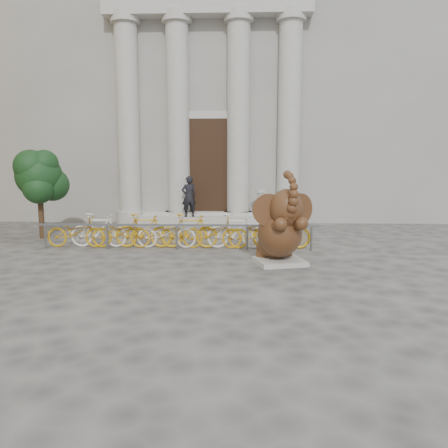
{
  "coord_description": "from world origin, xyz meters",
  "views": [
    {
      "loc": [
        1.31,
        -7.83,
        2.44
      ],
      "look_at": [
        0.94,
        1.76,
        1.1
      ],
      "focal_mm": 35.0,
      "sensor_mm": 36.0,
      "label": 1
    }
  ],
  "objects_px": {
    "elephant_statue": "(281,231)",
    "bike_rack": "(177,231)",
    "tree": "(40,177)",
    "pedestrian": "(189,197)"
  },
  "relations": [
    {
      "from": "elephant_statue",
      "to": "bike_rack",
      "type": "distance_m",
      "value": 3.42
    },
    {
      "from": "tree",
      "to": "pedestrian",
      "type": "relative_size",
      "value": 1.81
    },
    {
      "from": "elephant_statue",
      "to": "pedestrian",
      "type": "xyz_separation_m",
      "value": [
        -2.99,
        6.43,
        0.33
      ]
    },
    {
      "from": "pedestrian",
      "to": "bike_rack",
      "type": "bearing_deg",
      "value": 70.47
    },
    {
      "from": "bike_rack",
      "to": "pedestrian",
      "type": "relative_size",
      "value": 5.04
    },
    {
      "from": "elephant_statue",
      "to": "tree",
      "type": "distance_m",
      "value": 8.22
    },
    {
      "from": "bike_rack",
      "to": "tree",
      "type": "distance_m",
      "value": 5.06
    },
    {
      "from": "tree",
      "to": "pedestrian",
      "type": "height_order",
      "value": "tree"
    },
    {
      "from": "elephant_statue",
      "to": "pedestrian",
      "type": "bearing_deg",
      "value": 99.8
    },
    {
      "from": "tree",
      "to": "pedestrian",
      "type": "distance_m",
      "value": 5.46
    }
  ]
}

